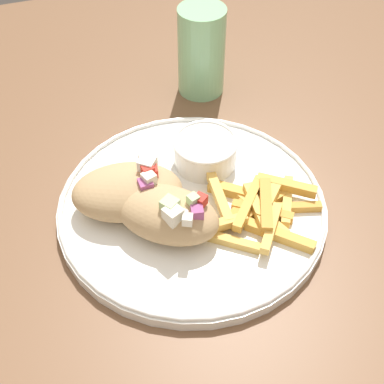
{
  "coord_description": "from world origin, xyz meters",
  "views": [
    {
      "loc": [
        -0.12,
        -0.38,
        1.24
      ],
      "look_at": [
        0.01,
        0.02,
        0.79
      ],
      "focal_mm": 50.0,
      "sensor_mm": 36.0,
      "label": 1
    }
  ],
  "objects_px": {
    "pita_sandwich_far": "(128,191)",
    "water_glass": "(201,55)",
    "sauce_ramekin": "(205,150)",
    "pita_sandwich_near": "(167,214)",
    "fries_pile": "(257,209)",
    "plate": "(192,206)"
  },
  "relations": [
    {
      "from": "pita_sandwich_far",
      "to": "water_glass",
      "type": "distance_m",
      "value": 0.27
    },
    {
      "from": "pita_sandwich_far",
      "to": "sauce_ramekin",
      "type": "xyz_separation_m",
      "value": [
        0.11,
        0.04,
        -0.01
      ]
    },
    {
      "from": "sauce_ramekin",
      "to": "water_glass",
      "type": "relative_size",
      "value": 0.63
    },
    {
      "from": "pita_sandwich_near",
      "to": "fries_pile",
      "type": "bearing_deg",
      "value": 32.15
    },
    {
      "from": "fries_pile",
      "to": "pita_sandwich_far",
      "type": "bearing_deg",
      "value": 156.25
    },
    {
      "from": "pita_sandwich_near",
      "to": "sauce_ramekin",
      "type": "xyz_separation_m",
      "value": [
        0.08,
        0.09,
        -0.01
      ]
    },
    {
      "from": "plate",
      "to": "fries_pile",
      "type": "xyz_separation_m",
      "value": [
        0.07,
        -0.04,
        0.01
      ]
    },
    {
      "from": "pita_sandwich_near",
      "to": "pita_sandwich_far",
      "type": "height_order",
      "value": "pita_sandwich_far"
    },
    {
      "from": "plate",
      "to": "pita_sandwich_far",
      "type": "distance_m",
      "value": 0.08
    },
    {
      "from": "sauce_ramekin",
      "to": "water_glass",
      "type": "distance_m",
      "value": 0.18
    },
    {
      "from": "pita_sandwich_far",
      "to": "water_glass",
      "type": "height_order",
      "value": "water_glass"
    },
    {
      "from": "plate",
      "to": "pita_sandwich_near",
      "type": "distance_m",
      "value": 0.06
    },
    {
      "from": "plate",
      "to": "fries_pile",
      "type": "bearing_deg",
      "value": -31.77
    },
    {
      "from": "pita_sandwich_far",
      "to": "fries_pile",
      "type": "distance_m",
      "value": 0.15
    },
    {
      "from": "water_glass",
      "to": "sauce_ramekin",
      "type": "bearing_deg",
      "value": -107.47
    },
    {
      "from": "pita_sandwich_near",
      "to": "sauce_ramekin",
      "type": "distance_m",
      "value": 0.12
    },
    {
      "from": "pita_sandwich_far",
      "to": "fries_pile",
      "type": "xyz_separation_m",
      "value": [
        0.14,
        -0.06,
        -0.02
      ]
    },
    {
      "from": "water_glass",
      "to": "pita_sandwich_far",
      "type": "bearing_deg",
      "value": -127.54
    },
    {
      "from": "sauce_ramekin",
      "to": "pita_sandwich_far",
      "type": "bearing_deg",
      "value": -158.67
    },
    {
      "from": "fries_pile",
      "to": "sauce_ramekin",
      "type": "distance_m",
      "value": 0.11
    },
    {
      "from": "pita_sandwich_far",
      "to": "pita_sandwich_near",
      "type": "bearing_deg",
      "value": -44.67
    },
    {
      "from": "fries_pile",
      "to": "sauce_ramekin",
      "type": "relative_size",
      "value": 2.0
    }
  ]
}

